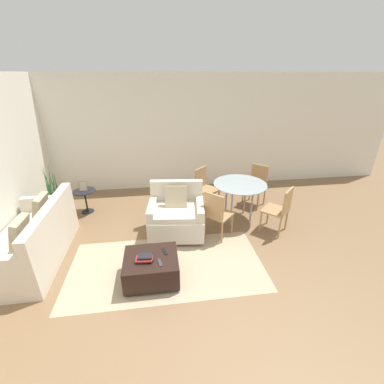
% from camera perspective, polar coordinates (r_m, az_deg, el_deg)
% --- Properties ---
extents(ground_plane, '(20.00, 20.00, 0.00)m').
position_cam_1_polar(ground_plane, '(3.68, -2.92, -22.88)').
color(ground_plane, brown).
extents(wall_back, '(12.00, 0.06, 2.75)m').
position_cam_1_polar(wall_back, '(6.42, -6.39, 12.65)').
color(wall_back, white).
rests_on(wall_back, ground_plane).
extents(area_rug, '(2.96, 1.50, 0.01)m').
position_cam_1_polar(area_rug, '(4.17, -5.56, -15.97)').
color(area_rug, tan).
rests_on(area_rug, ground_plane).
extents(couch, '(0.91, 1.84, 0.93)m').
position_cam_1_polar(couch, '(4.79, -31.69, -9.46)').
color(couch, beige).
rests_on(couch, ground_plane).
extents(armchair, '(1.06, 0.94, 0.93)m').
position_cam_1_polar(armchair, '(4.69, -3.48, -5.25)').
color(armchair, beige).
rests_on(armchair, ground_plane).
extents(ottoman, '(0.75, 0.65, 0.39)m').
position_cam_1_polar(ottoman, '(3.85, -8.99, -16.16)').
color(ottoman, black).
rests_on(ottoman, ground_plane).
extents(book_stack, '(0.25, 0.18, 0.08)m').
position_cam_1_polar(book_stack, '(3.68, -10.46, -14.23)').
color(book_stack, black).
rests_on(book_stack, ottoman).
extents(tv_remote_primary, '(0.07, 0.16, 0.01)m').
position_cam_1_polar(tv_remote_primary, '(3.63, -7.15, -15.30)').
color(tv_remote_primary, '#333338').
rests_on(tv_remote_primary, ottoman).
extents(tv_remote_secondary, '(0.08, 0.17, 0.01)m').
position_cam_1_polar(tv_remote_secondary, '(3.81, -6.09, -12.99)').
color(tv_remote_secondary, black).
rests_on(tv_remote_secondary, ottoman).
extents(potted_plant, '(0.43, 0.43, 1.17)m').
position_cam_1_polar(potted_plant, '(5.98, -27.92, -2.60)').
color(potted_plant, brown).
rests_on(potted_plant, ground_plane).
extents(side_table, '(0.46, 0.46, 0.50)m').
position_cam_1_polar(side_table, '(5.85, -22.65, -1.02)').
color(side_table, black).
rests_on(side_table, ground_plane).
extents(picture_frame, '(0.16, 0.07, 0.21)m').
position_cam_1_polar(picture_frame, '(5.75, -23.05, 1.20)').
color(picture_frame, '#8C6647').
rests_on(picture_frame, side_table).
extents(dining_table, '(1.03, 1.03, 0.77)m').
position_cam_1_polar(dining_table, '(5.10, 10.55, 0.83)').
color(dining_table, '#99A8AD').
rests_on(dining_table, ground_plane).
extents(dining_chair_near_left, '(0.59, 0.59, 0.90)m').
position_cam_1_polar(dining_chair_near_left, '(4.51, 5.49, -4.47)').
color(dining_chair_near_left, tan).
rests_on(dining_chair_near_left, ground_plane).
extents(dining_chair_near_right, '(0.59, 0.59, 0.90)m').
position_cam_1_polar(dining_chair_near_right, '(4.91, 19.09, -3.31)').
color(dining_chair_near_right, tan).
rests_on(dining_chair_near_right, ground_plane).
extents(dining_chair_far_left, '(0.59, 0.59, 0.90)m').
position_cam_1_polar(dining_chair_far_left, '(5.55, 2.76, 1.47)').
color(dining_chair_far_left, tan).
rests_on(dining_chair_far_left, ground_plane).
extents(dining_chair_far_right, '(0.59, 0.59, 0.90)m').
position_cam_1_polar(dining_chair_far_right, '(5.87, 14.19, 2.06)').
color(dining_chair_far_right, tan).
rests_on(dining_chair_far_right, ground_plane).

